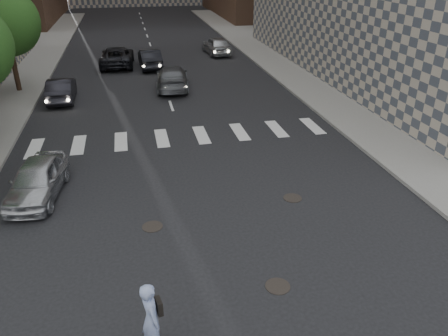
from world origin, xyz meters
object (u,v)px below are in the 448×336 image
object	(u,v)px
traffic_car_a	(61,89)
traffic_car_b	(172,78)
skateboarder	(152,318)
silver_sedan	(37,180)
traffic_car_c	(117,56)
tree_c	(6,18)
traffic_car_d	(216,45)
traffic_car_e	(150,58)

from	to	relation	value
traffic_car_a	traffic_car_b	world-z (taller)	traffic_car_b
skateboarder	traffic_car_b	bearing A→B (deg)	71.68
skateboarder	silver_sedan	size ratio (longest dim) A/B	0.49
traffic_car_c	traffic_car_b	bearing A→B (deg)	118.90
tree_c	traffic_car_b	size ratio (longest dim) A/B	1.29
tree_c	traffic_car_b	bearing A→B (deg)	-7.94
traffic_car_a	traffic_car_c	distance (m)	9.30
silver_sedan	traffic_car_d	xyz separation A→B (m)	(11.63, 23.80, 0.08)
tree_c	skateboarder	size ratio (longest dim) A/B	3.30
traffic_car_c	traffic_car_d	xyz separation A→B (m)	(8.76, 2.79, 0.02)
traffic_car_b	traffic_car_d	bearing A→B (deg)	-111.02
tree_c	skateboarder	xyz separation A→B (m)	(7.16, -23.13, -3.60)
traffic_car_c	skateboarder	bearing A→B (deg)	94.54
tree_c	traffic_car_b	world-z (taller)	tree_c
tree_c	traffic_car_d	xyz separation A→B (m)	(15.07, 8.86, -3.87)
skateboarder	traffic_car_a	size ratio (longest dim) A/B	0.47
tree_c	traffic_car_d	size ratio (longest dim) A/B	1.44
traffic_car_b	traffic_car_e	world-z (taller)	traffic_car_b
traffic_car_b	traffic_car_a	bearing A→B (deg)	15.29
traffic_car_b	traffic_car_d	xyz separation A→B (m)	(5.11, 10.25, 0.04)
traffic_car_a	traffic_car_e	xyz separation A→B (m)	(5.91, 7.46, 0.04)
tree_c	traffic_car_e	size ratio (longest dim) A/B	1.47
traffic_car_a	traffic_car_e	distance (m)	9.52
traffic_car_b	traffic_car_d	size ratio (longest dim) A/B	1.12
traffic_car_c	traffic_car_d	size ratio (longest dim) A/B	1.19
traffic_car_c	silver_sedan	bearing A→B (deg)	85.07
traffic_car_d	silver_sedan	bearing A→B (deg)	59.85
traffic_car_a	traffic_car_c	xyz separation A→B (m)	(3.36, 8.67, 0.06)
tree_c	traffic_car_b	xyz separation A→B (m)	(9.95, -1.39, -3.90)
silver_sedan	traffic_car_c	bearing A→B (deg)	89.76
tree_c	silver_sedan	xyz separation A→B (m)	(3.43, -14.93, -3.95)
traffic_car_c	traffic_car_d	distance (m)	9.19
skateboarder	traffic_car_b	xyz separation A→B (m)	(2.79, 21.75, -0.30)
traffic_car_e	tree_c	bearing A→B (deg)	26.12
skateboarder	silver_sedan	bearing A→B (deg)	103.44
traffic_car_d	skateboarder	bearing A→B (deg)	72.03
silver_sedan	traffic_car_e	bearing A→B (deg)	82.22
traffic_car_b	traffic_car_c	world-z (taller)	traffic_car_c
skateboarder	silver_sedan	distance (m)	9.02
tree_c	traffic_car_e	world-z (taller)	tree_c
traffic_car_b	traffic_car_d	distance (m)	11.46
skateboarder	traffic_car_d	distance (m)	32.96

